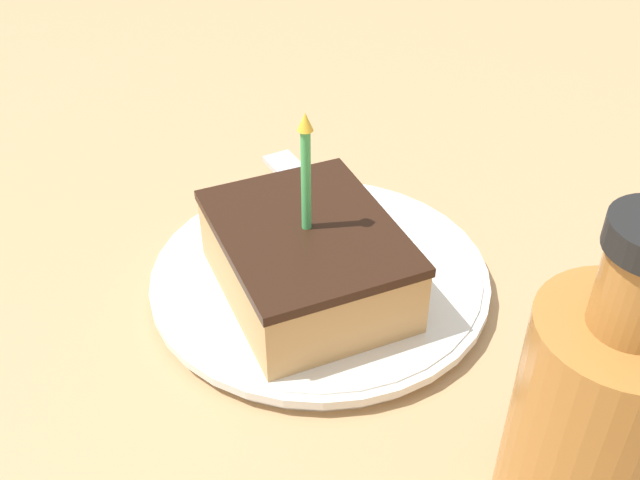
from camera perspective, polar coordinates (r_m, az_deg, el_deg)
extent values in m
cube|color=tan|center=(0.53, -0.12, -6.51)|extent=(2.40, 2.40, 0.04)
cylinder|color=white|center=(0.52, 0.00, -2.96)|extent=(0.22, 0.22, 0.02)
cylinder|color=white|center=(0.52, 0.00, -2.70)|extent=(0.23, 0.23, 0.01)
cube|color=tan|center=(0.49, -1.13, -1.57)|extent=(0.11, 0.13, 0.05)
cube|color=black|center=(0.48, -1.17, 0.89)|extent=(0.11, 0.14, 0.01)
cylinder|color=#4CBF66|center=(0.45, -1.23, 4.73)|extent=(0.01, 0.01, 0.07)
cone|color=yellow|center=(0.43, -1.30, 9.20)|extent=(0.01, 0.01, 0.01)
cube|color=silver|center=(0.55, 2.02, 0.91)|extent=(0.03, 0.15, 0.00)
cube|color=silver|center=(0.62, -2.50, 5.54)|extent=(0.03, 0.05, 0.00)
cylinder|color=#B27233|center=(0.37, 19.95, -13.70)|extent=(0.08, 0.08, 0.14)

